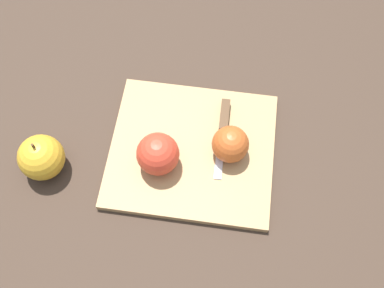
% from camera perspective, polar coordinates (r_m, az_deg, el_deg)
% --- Properties ---
extents(ground_plane, '(4.00, 4.00, 0.00)m').
position_cam_1_polar(ground_plane, '(0.91, 0.00, -1.01)').
color(ground_plane, '#38281E').
extents(cutting_board, '(0.37, 0.35, 0.02)m').
position_cam_1_polar(cutting_board, '(0.91, 0.00, -0.79)').
color(cutting_board, '#A37A4C').
rests_on(cutting_board, ground_plane).
extents(apple_half_left, '(0.08, 0.08, 0.08)m').
position_cam_1_polar(apple_half_left, '(0.85, -4.33, -1.28)').
color(apple_half_left, red).
rests_on(apple_half_left, cutting_board).
extents(apple_half_right, '(0.07, 0.07, 0.07)m').
position_cam_1_polar(apple_half_right, '(0.87, 4.89, -0.05)').
color(apple_half_right, '#AD4C1E').
rests_on(apple_half_right, cutting_board).
extents(knife, '(0.05, 0.17, 0.02)m').
position_cam_1_polar(knife, '(0.92, 4.06, 2.82)').
color(knife, silver).
rests_on(knife, cutting_board).
extents(apple_whole, '(0.09, 0.09, 0.10)m').
position_cam_1_polar(apple_whole, '(0.91, -18.58, -1.64)').
color(apple_whole, gold).
rests_on(apple_whole, ground_plane).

